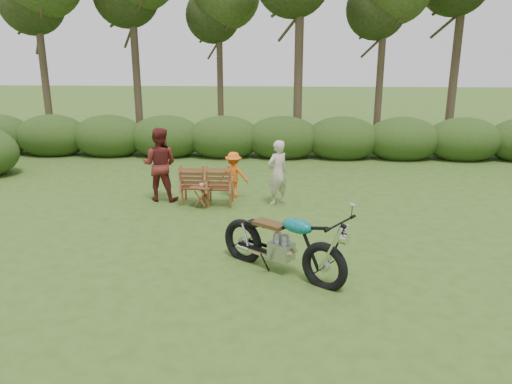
# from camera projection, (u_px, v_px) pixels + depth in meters

# --- Properties ---
(ground) EXTENTS (80.00, 80.00, 0.00)m
(ground) POSITION_uv_depth(u_px,v_px,m) (281.00, 270.00, 8.43)
(ground) COLOR #2F4E1A
(ground) RESTS_ON ground
(tree_line) EXTENTS (22.52, 11.62, 8.14)m
(tree_line) POSITION_uv_depth(u_px,v_px,m) (299.00, 41.00, 16.66)
(tree_line) COLOR #3D3221
(tree_line) RESTS_ON ground
(motorcycle) EXTENTS (2.41, 2.10, 1.34)m
(motorcycle) POSITION_uv_depth(u_px,v_px,m) (281.00, 272.00, 8.36)
(motorcycle) COLOR #0DAAA6
(motorcycle) RESTS_ON ground
(lawn_chair_right) EXTENTS (0.69, 0.69, 0.99)m
(lawn_chair_right) POSITION_uv_depth(u_px,v_px,m) (221.00, 204.00, 11.92)
(lawn_chair_right) COLOR brown
(lawn_chair_right) RESTS_ON ground
(lawn_chair_left) EXTENTS (0.66, 0.66, 0.95)m
(lawn_chair_left) POSITION_uv_depth(u_px,v_px,m) (195.00, 203.00, 12.04)
(lawn_chair_left) COLOR brown
(lawn_chair_left) RESTS_ON ground
(side_table) EXTENTS (0.57, 0.50, 0.51)m
(side_table) POSITION_uv_depth(u_px,v_px,m) (202.00, 197.00, 11.66)
(side_table) COLOR brown
(side_table) RESTS_ON ground
(cup) EXTENTS (0.16, 0.16, 0.10)m
(cup) POSITION_uv_depth(u_px,v_px,m) (202.00, 185.00, 11.53)
(cup) COLOR beige
(cup) RESTS_ON side_table
(adult_a) EXTENTS (0.67, 0.64, 1.54)m
(adult_a) POSITION_uv_depth(u_px,v_px,m) (277.00, 204.00, 11.97)
(adult_a) COLOR #BFB79E
(adult_a) RESTS_ON ground
(adult_b) EXTENTS (0.92, 0.75, 1.79)m
(adult_b) POSITION_uv_depth(u_px,v_px,m) (162.00, 200.00, 12.28)
(adult_b) COLOR maroon
(adult_b) RESTS_ON ground
(child) EXTENTS (0.81, 0.57, 1.14)m
(child) POSITION_uv_depth(u_px,v_px,m) (234.00, 197.00, 12.54)
(child) COLOR orange
(child) RESTS_ON ground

